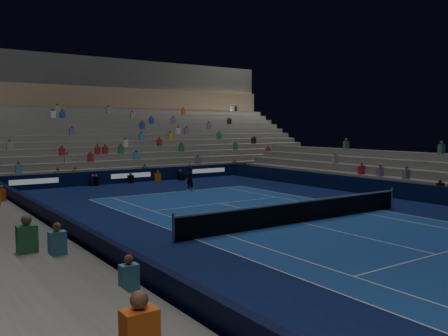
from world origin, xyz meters
name	(u,v)px	position (x,y,z in m)	size (l,w,h in m)	color
ground	(301,223)	(0.00, 0.00, 0.00)	(90.00, 90.00, 0.00)	#0C194C
court_surface	(301,223)	(0.00, 0.00, 0.01)	(10.97, 23.77, 0.01)	#1B4998
sponsor_barrier_far	(130,176)	(0.00, 18.50, 0.50)	(44.00, 0.25, 1.00)	black
sponsor_barrier_east	(428,194)	(9.70, 0.00, 0.50)	(0.25, 37.00, 1.00)	black
sponsor_barrier_west	(84,242)	(-9.70, 0.00, 0.50)	(0.25, 37.00, 1.00)	black
grandstand_main	(88,136)	(0.00, 27.90, 3.38)	(44.00, 15.20, 11.20)	slate
tennis_net	(301,211)	(0.00, 0.00, 0.50)	(12.90, 0.10, 1.10)	#B2B2B7
tennis_player	(190,179)	(1.25, 11.75, 0.80)	(0.58, 0.38, 1.60)	black
broadcast_camera	(182,177)	(3.99, 17.60, 0.28)	(0.54, 0.91, 0.53)	black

